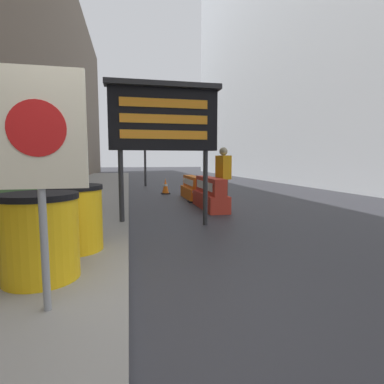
{
  "coord_description": "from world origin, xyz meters",
  "views": [
    {
      "loc": [
        0.03,
        -2.57,
        1.38
      ],
      "look_at": [
        2.33,
        8.33,
        0.2
      ],
      "focal_mm": 28.0,
      "sensor_mm": 36.0,
      "label": 1
    }
  ],
  "objects_px": {
    "barrel_drum_foreground": "(40,236)",
    "barrel_drum_middle": "(74,218)",
    "traffic_light_near_curb": "(145,134)",
    "traffic_cone_near": "(165,186)",
    "message_board": "(164,119)",
    "warning_sign": "(38,144)",
    "traffic_cone_mid": "(193,193)",
    "jersey_barrier_orange_near": "(193,189)",
    "pedestrian_worker": "(223,173)",
    "jersey_barrier_red_striped": "(210,195)"
  },
  "relations": [
    {
      "from": "barrel_drum_middle",
      "to": "message_board",
      "type": "xyz_separation_m",
      "value": [
        1.47,
        1.84,
        1.6
      ]
    },
    {
      "from": "barrel_drum_foreground",
      "to": "jersey_barrier_orange_near",
      "type": "distance_m",
      "value": 7.95
    },
    {
      "from": "barrel_drum_foreground",
      "to": "message_board",
      "type": "height_order",
      "value": "message_board"
    },
    {
      "from": "traffic_light_near_curb",
      "to": "traffic_cone_near",
      "type": "bearing_deg",
      "value": -81.58
    },
    {
      "from": "barrel_drum_foreground",
      "to": "jersey_barrier_orange_near",
      "type": "xyz_separation_m",
      "value": [
        3.18,
        7.28,
        -0.24
      ]
    },
    {
      "from": "barrel_drum_middle",
      "to": "traffic_cone_near",
      "type": "bearing_deg",
      "value": 74.46
    },
    {
      "from": "barrel_drum_middle",
      "to": "traffic_light_near_curb",
      "type": "distance_m",
      "value": 12.31
    },
    {
      "from": "warning_sign",
      "to": "traffic_cone_mid",
      "type": "bearing_deg",
      "value": 68.72
    },
    {
      "from": "jersey_barrier_red_striped",
      "to": "barrel_drum_middle",
      "type": "bearing_deg",
      "value": -127.31
    },
    {
      "from": "jersey_barrier_orange_near",
      "to": "pedestrian_worker",
      "type": "xyz_separation_m",
      "value": [
        0.38,
        -2.39,
        0.68
      ]
    },
    {
      "from": "warning_sign",
      "to": "traffic_cone_mid",
      "type": "relative_size",
      "value": 3.23
    },
    {
      "from": "pedestrian_worker",
      "to": "jersey_barrier_orange_near",
      "type": "bearing_deg",
      "value": -2.95
    },
    {
      "from": "barrel_drum_foreground",
      "to": "warning_sign",
      "type": "height_order",
      "value": "warning_sign"
    },
    {
      "from": "jersey_barrier_red_striped",
      "to": "message_board",
      "type": "bearing_deg",
      "value": -126.26
    },
    {
      "from": "jersey_barrier_orange_near",
      "to": "jersey_barrier_red_striped",
      "type": "bearing_deg",
      "value": -90.0
    },
    {
      "from": "message_board",
      "to": "traffic_light_near_curb",
      "type": "height_order",
      "value": "traffic_light_near_curb"
    },
    {
      "from": "jersey_barrier_orange_near",
      "to": "traffic_cone_mid",
      "type": "distance_m",
      "value": 0.98
    },
    {
      "from": "jersey_barrier_orange_near",
      "to": "message_board",
      "type": "bearing_deg",
      "value": -109.22
    },
    {
      "from": "warning_sign",
      "to": "traffic_cone_near",
      "type": "bearing_deg",
      "value": 77.52
    },
    {
      "from": "jersey_barrier_orange_near",
      "to": "traffic_cone_near",
      "type": "bearing_deg",
      "value": 114.99
    },
    {
      "from": "barrel_drum_foreground",
      "to": "traffic_cone_near",
      "type": "bearing_deg",
      "value": 75.16
    },
    {
      "from": "barrel_drum_foreground",
      "to": "pedestrian_worker",
      "type": "xyz_separation_m",
      "value": [
        3.55,
        4.9,
        0.44
      ]
    },
    {
      "from": "barrel_drum_middle",
      "to": "message_board",
      "type": "height_order",
      "value": "message_board"
    },
    {
      "from": "barrel_drum_middle",
      "to": "pedestrian_worker",
      "type": "bearing_deg",
      "value": 49.0
    },
    {
      "from": "barrel_drum_foreground",
      "to": "message_board",
      "type": "relative_size",
      "value": 0.31
    },
    {
      "from": "jersey_barrier_orange_near",
      "to": "traffic_light_near_curb",
      "type": "relative_size",
      "value": 0.54
    },
    {
      "from": "jersey_barrier_orange_near",
      "to": "traffic_light_near_curb",
      "type": "xyz_separation_m",
      "value": [
        -1.39,
        5.72,
        2.39
      ]
    },
    {
      "from": "message_board",
      "to": "traffic_cone_mid",
      "type": "height_order",
      "value": "message_board"
    },
    {
      "from": "barrel_drum_middle",
      "to": "barrel_drum_foreground",
      "type": "bearing_deg",
      "value": -99.16
    },
    {
      "from": "barrel_drum_middle",
      "to": "traffic_cone_near",
      "type": "xyz_separation_m",
      "value": [
        2.22,
        7.99,
        -0.29
      ]
    },
    {
      "from": "warning_sign",
      "to": "traffic_cone_mid",
      "type": "height_order",
      "value": "warning_sign"
    },
    {
      "from": "barrel_drum_foreground",
      "to": "barrel_drum_middle",
      "type": "xyz_separation_m",
      "value": [
        0.16,
        1.0,
        0.0
      ]
    },
    {
      "from": "jersey_barrier_red_striped",
      "to": "jersey_barrier_orange_near",
      "type": "xyz_separation_m",
      "value": [
        -0.0,
        2.33,
        -0.04
      ]
    },
    {
      "from": "traffic_cone_near",
      "to": "traffic_light_near_curb",
      "type": "height_order",
      "value": "traffic_light_near_curb"
    },
    {
      "from": "warning_sign",
      "to": "message_board",
      "type": "xyz_separation_m",
      "value": [
        1.4,
        3.58,
        0.7
      ]
    },
    {
      "from": "jersey_barrier_orange_near",
      "to": "warning_sign",
      "type": "bearing_deg",
      "value": -110.16
    },
    {
      "from": "message_board",
      "to": "traffic_cone_near",
      "type": "distance_m",
      "value": 6.48
    },
    {
      "from": "barrel_drum_middle",
      "to": "warning_sign",
      "type": "relative_size",
      "value": 0.46
    },
    {
      "from": "warning_sign",
      "to": "jersey_barrier_orange_near",
      "type": "relative_size",
      "value": 0.95
    },
    {
      "from": "jersey_barrier_orange_near",
      "to": "traffic_light_near_curb",
      "type": "distance_m",
      "value": 6.35
    },
    {
      "from": "jersey_barrier_red_striped",
      "to": "barrel_drum_foreground",
      "type": "bearing_deg",
      "value": -122.66
    },
    {
      "from": "message_board",
      "to": "traffic_cone_mid",
      "type": "xyz_separation_m",
      "value": [
        1.36,
        3.49,
        -1.91
      ]
    },
    {
      "from": "barrel_drum_middle",
      "to": "jersey_barrier_orange_near",
      "type": "height_order",
      "value": "barrel_drum_middle"
    },
    {
      "from": "jersey_barrier_red_striped",
      "to": "traffic_light_near_curb",
      "type": "height_order",
      "value": "traffic_light_near_curb"
    },
    {
      "from": "warning_sign",
      "to": "traffic_cone_mid",
      "type": "distance_m",
      "value": 7.68
    },
    {
      "from": "traffic_light_near_curb",
      "to": "message_board",
      "type": "bearing_deg",
      "value": -90.91
    },
    {
      "from": "warning_sign",
      "to": "jersey_barrier_red_striped",
      "type": "relative_size",
      "value": 0.91
    },
    {
      "from": "traffic_cone_near",
      "to": "warning_sign",
      "type": "bearing_deg",
      "value": -102.48
    },
    {
      "from": "warning_sign",
      "to": "jersey_barrier_orange_near",
      "type": "bearing_deg",
      "value": 69.84
    },
    {
      "from": "message_board",
      "to": "jersey_barrier_red_striped",
      "type": "relative_size",
      "value": 1.36
    }
  ]
}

